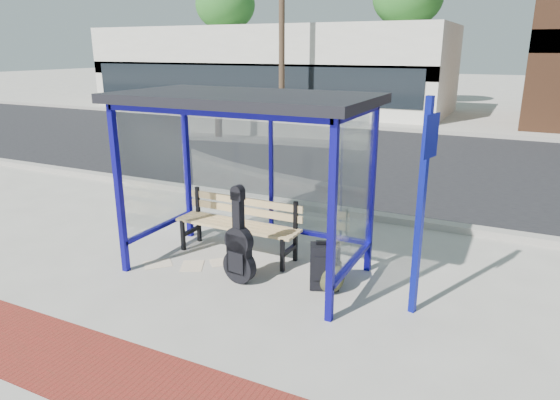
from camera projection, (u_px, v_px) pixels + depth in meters
The scene contains 18 objects.
ground at pixel (247, 270), 6.94m from camera, with size 120.00×120.00×0.00m, color #B2ADA0.
brick_paver_strip at pixel (110, 374), 4.71m from camera, with size 60.00×1.00×0.01m, color maroon.
curb_near at pixel (323, 208), 9.42m from camera, with size 60.00×0.25×0.12m, color gray.
street_asphalt at pixel (391, 160), 13.81m from camera, with size 60.00×10.00×0.00m, color black.
curb_far at pixel (426, 131), 18.17m from camera, with size 60.00×0.25×0.12m, color gray.
far_sidewalk at pixel (435, 126), 19.82m from camera, with size 60.00×4.00×0.01m, color #B2ADA0.
bus_shelter at pixel (247, 120), 6.40m from camera, with size 3.30×1.80×2.42m.
storefront_white at pixel (268, 68), 25.60m from camera, with size 18.00×6.04×4.00m.
tree_left at pixel (225, 5), 30.15m from camera, with size 3.60×3.60×7.03m.
utility_pole_west at pixel (282, 18), 19.79m from camera, with size 1.60×0.24×8.00m.
bench at pixel (240, 221), 7.36m from camera, with size 1.91×0.49×0.90m.
guitar_bag at pixel (239, 250), 6.46m from camera, with size 0.47×0.18×1.25m.
suitcase at pixel (325, 267), 6.34m from camera, with size 0.43×0.36×0.65m.
backpack at pixel (331, 277), 6.27m from camera, with size 0.35×0.32×0.41m.
sign_post at pixel (422, 197), 5.44m from camera, with size 0.14×0.31×2.49m.
newspaper_a at pixel (158, 264), 7.13m from camera, with size 0.38×0.30×0.01m, color white.
newspaper_b at pixel (192, 266), 7.07m from camera, with size 0.38×0.30×0.01m, color white.
newspaper_c at pixel (223, 262), 7.20m from camera, with size 0.35×0.28×0.01m, color white.
Camera 1 is at (3.22, -5.50, 2.96)m, focal length 32.00 mm.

